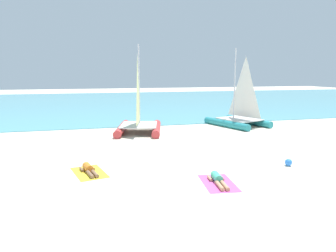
{
  "coord_description": "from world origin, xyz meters",
  "views": [
    {
      "loc": [
        -4.06,
        -9.61,
        3.9
      ],
      "look_at": [
        0.0,
        5.75,
        1.2
      ],
      "focal_mm": 33.59,
      "sensor_mm": 36.0,
      "label": 1
    }
  ],
  "objects_px": {
    "sailboat_teal": "(239,115)",
    "towel_left": "(89,173)",
    "beach_ball": "(288,162)",
    "sailboat_red": "(139,120)",
    "towel_right": "(218,183)",
    "sunbather_right": "(218,179)",
    "sunbather_left": "(89,169)"
  },
  "relations": [
    {
      "from": "sunbather_right",
      "to": "sailboat_red",
      "type": "bearing_deg",
      "value": 103.87
    },
    {
      "from": "sailboat_teal",
      "to": "sailboat_red",
      "type": "height_order",
      "value": "sailboat_red"
    },
    {
      "from": "sailboat_teal",
      "to": "sunbather_right",
      "type": "relative_size",
      "value": 3.61
    },
    {
      "from": "towel_left",
      "to": "beach_ball",
      "type": "relative_size",
      "value": 6.24
    },
    {
      "from": "sailboat_teal",
      "to": "sailboat_red",
      "type": "xyz_separation_m",
      "value": [
        -7.59,
        -0.72,
        0.01
      ]
    },
    {
      "from": "towel_left",
      "to": "sunbather_left",
      "type": "xyz_separation_m",
      "value": [
        -0.02,
        0.06,
        0.13
      ]
    },
    {
      "from": "sailboat_red",
      "to": "sunbather_right",
      "type": "bearing_deg",
      "value": -69.58
    },
    {
      "from": "towel_left",
      "to": "sunbather_right",
      "type": "bearing_deg",
      "value": -27.78
    },
    {
      "from": "towel_left",
      "to": "sunbather_left",
      "type": "height_order",
      "value": "sunbather_left"
    },
    {
      "from": "sailboat_teal",
      "to": "towel_left",
      "type": "xyz_separation_m",
      "value": [
        -10.9,
        -8.56,
        -0.84
      ]
    },
    {
      "from": "sunbather_right",
      "to": "beach_ball",
      "type": "distance_m",
      "value": 3.9
    },
    {
      "from": "sunbather_left",
      "to": "towel_right",
      "type": "xyz_separation_m",
      "value": [
        4.45,
        -2.47,
        -0.13
      ]
    },
    {
      "from": "sailboat_teal",
      "to": "towel_right",
      "type": "distance_m",
      "value": 12.76
    },
    {
      "from": "sailboat_red",
      "to": "sunbather_right",
      "type": "height_order",
      "value": "sailboat_red"
    },
    {
      "from": "sailboat_red",
      "to": "towel_left",
      "type": "bearing_deg",
      "value": -98.85
    },
    {
      "from": "sailboat_red",
      "to": "towel_left",
      "type": "height_order",
      "value": "sailboat_red"
    },
    {
      "from": "sailboat_red",
      "to": "towel_right",
      "type": "xyz_separation_m",
      "value": [
        1.13,
        -10.25,
        -0.85
      ]
    },
    {
      "from": "towel_right",
      "to": "sunbather_right",
      "type": "height_order",
      "value": "sunbather_right"
    },
    {
      "from": "beach_ball",
      "to": "sailboat_teal",
      "type": "bearing_deg",
      "value": 74.43
    },
    {
      "from": "sailboat_red",
      "to": "beach_ball",
      "type": "bearing_deg",
      "value": -47.66
    },
    {
      "from": "sailboat_red",
      "to": "sunbather_left",
      "type": "xyz_separation_m",
      "value": [
        -3.33,
        -7.78,
        -0.72
      ]
    },
    {
      "from": "sunbather_left",
      "to": "sunbather_right",
      "type": "height_order",
      "value": "same"
    },
    {
      "from": "beach_ball",
      "to": "towel_left",
      "type": "bearing_deg",
      "value": 171.63
    },
    {
      "from": "towel_left",
      "to": "sailboat_red",
      "type": "bearing_deg",
      "value": 67.1
    },
    {
      "from": "sailboat_teal",
      "to": "sunbather_right",
      "type": "xyz_separation_m",
      "value": [
        -6.45,
        -10.91,
        -0.71
      ]
    },
    {
      "from": "towel_right",
      "to": "sunbather_right",
      "type": "distance_m",
      "value": 0.14
    },
    {
      "from": "sailboat_teal",
      "to": "sunbather_left",
      "type": "height_order",
      "value": "sailboat_teal"
    },
    {
      "from": "sailboat_teal",
      "to": "sunbather_left",
      "type": "xyz_separation_m",
      "value": [
        -10.92,
        -8.5,
        -0.71
      ]
    },
    {
      "from": "beach_ball",
      "to": "sailboat_red",
      "type": "bearing_deg",
      "value": 118.29
    },
    {
      "from": "towel_left",
      "to": "towel_right",
      "type": "distance_m",
      "value": 5.05
    },
    {
      "from": "sailboat_teal",
      "to": "sailboat_red",
      "type": "bearing_deg",
      "value": 167.25
    },
    {
      "from": "sailboat_teal",
      "to": "sailboat_red",
      "type": "distance_m",
      "value": 7.62
    }
  ]
}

